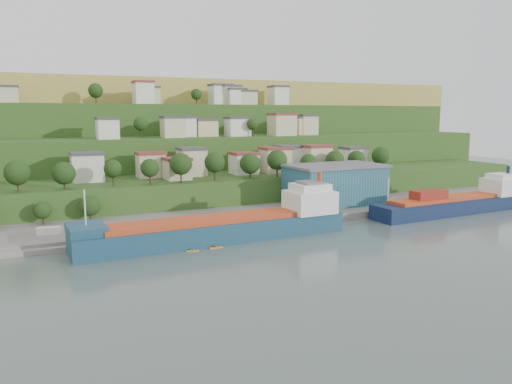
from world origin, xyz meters
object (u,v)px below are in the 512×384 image
warehouse (335,184)px  kayak_orange (216,247)px  cargo_ship_far (457,205)px  caravan (49,232)px  cargo_ship_near (225,229)px

warehouse → kayak_orange: 59.88m
cargo_ship_far → caravan: size_ratio=10.81×
cargo_ship_near → cargo_ship_far: (79.25, 1.66, -0.31)m
kayak_orange → caravan: bearing=150.2°
cargo_ship_far → warehouse: size_ratio=1.88×
cargo_ship_far → warehouse: bearing=144.3°
caravan → kayak_orange: caravan is taller
warehouse → cargo_ship_far: bearing=-34.0°
warehouse → caravan: 87.36m
cargo_ship_near → cargo_ship_far: cargo_ship_near is taller
warehouse → kayak_orange: size_ratio=9.61×
caravan → kayak_orange: bearing=-22.5°
cargo_ship_near → warehouse: cargo_ship_near is taller
cargo_ship_near → caravan: 42.88m
caravan → kayak_orange: size_ratio=1.67×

